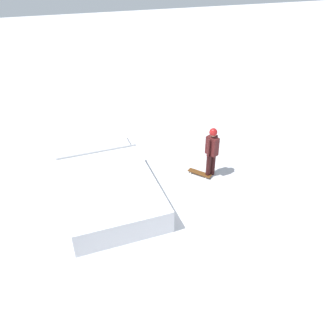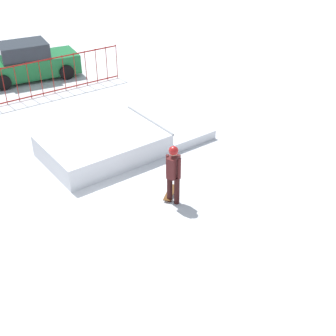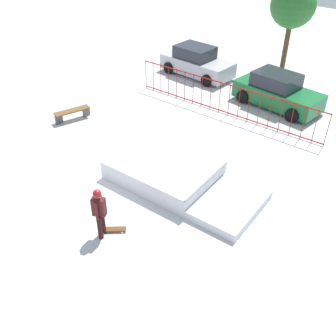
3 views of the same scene
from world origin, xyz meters
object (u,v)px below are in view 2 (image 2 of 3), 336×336
at_px(skater, 173,170).
at_px(skateboard, 170,193).
at_px(skate_ramp, 116,142).
at_px(parked_car_green, 28,62).

bearing_deg(skater, skateboard, 43.24).
height_order(skate_ramp, skateboard, skate_ramp).
height_order(skate_ramp, parked_car_green, parked_car_green).
distance_m(skater, skateboard, 0.99).
xyz_separation_m(skater, parked_car_green, (-0.24, 11.20, -0.28)).
bearing_deg(skate_ramp, parked_car_green, 87.47).
bearing_deg(skater, skate_ramp, 62.92).
bearing_deg(skateboard, parked_car_green, 49.60).
relative_size(skater, skateboard, 2.37).
relative_size(skate_ramp, parked_car_green, 1.32).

